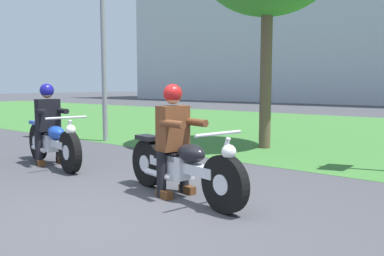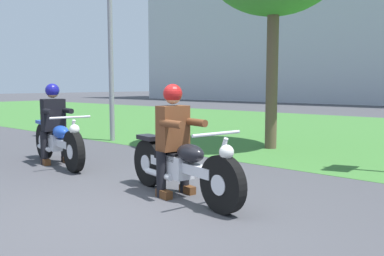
# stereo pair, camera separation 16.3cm
# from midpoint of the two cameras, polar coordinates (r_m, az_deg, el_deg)

# --- Properties ---
(ground) EXTENTS (120.00, 120.00, 0.00)m
(ground) POSITION_cam_midpoint_polar(r_m,az_deg,el_deg) (4.38, -12.16, -12.45)
(ground) COLOR #424247
(grass_verge) EXTENTS (60.00, 12.00, 0.01)m
(grass_verge) POSITION_cam_midpoint_polar(r_m,az_deg,el_deg) (12.51, 23.42, -0.69)
(grass_verge) COLOR #3D7533
(grass_verge) RESTS_ON ground
(motorcycle_lead) EXTENTS (2.13, 0.76, 0.88)m
(motorcycle_lead) POSITION_cam_midpoint_polar(r_m,az_deg,el_deg) (4.92, -2.39, -5.52)
(motorcycle_lead) COLOR black
(motorcycle_lead) RESTS_ON ground
(rider_lead) EXTENTS (0.61, 0.54, 1.40)m
(rider_lead) POSITION_cam_midpoint_polar(r_m,az_deg,el_deg) (4.99, -3.55, -0.42)
(rider_lead) COLOR black
(rider_lead) RESTS_ON ground
(motorcycle_follow) EXTENTS (2.13, 0.75, 0.89)m
(motorcycle_follow) POSITION_cam_midpoint_polar(r_m,az_deg,el_deg) (7.30, -19.85, -1.97)
(motorcycle_follow) COLOR black
(motorcycle_follow) RESTS_ON ground
(rider_follow) EXTENTS (0.61, 0.54, 1.41)m
(rider_follow) POSITION_cam_midpoint_polar(r_m,az_deg,el_deg) (7.41, -20.39, 1.43)
(rider_follow) COLOR black
(rider_follow) RESTS_ON ground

